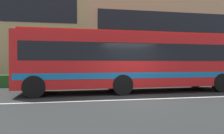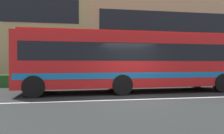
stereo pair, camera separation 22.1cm
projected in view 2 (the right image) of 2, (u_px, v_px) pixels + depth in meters
name	position (u px, v px, depth m)	size (l,w,h in m)	color
ground_plane	(138.00, 100.00, 9.07)	(160.00, 160.00, 0.00)	#2A2E2D
lane_centre_line	(138.00, 99.00, 9.07)	(60.00, 0.16, 0.01)	silver
hedge_row_far	(91.00, 80.00, 15.08)	(22.45, 1.10, 0.78)	#22581F
apartment_block_right	(179.00, 36.00, 24.90)	(21.31, 8.18, 9.56)	tan
transit_bus	(130.00, 60.00, 11.56)	(11.62, 2.94, 3.16)	red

